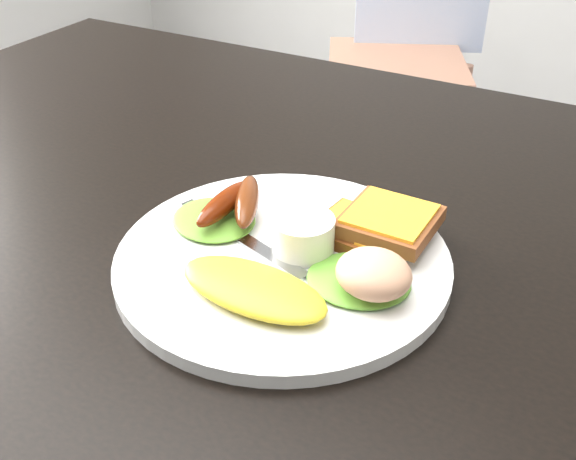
# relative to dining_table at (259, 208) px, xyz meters

# --- Properties ---
(dining_table) EXTENTS (1.20, 0.80, 0.04)m
(dining_table) POSITION_rel_dining_table_xyz_m (0.00, 0.00, 0.00)
(dining_table) COLOR black
(dining_table) RESTS_ON ground
(dining_chair) EXTENTS (0.50, 0.50, 0.04)m
(dining_chair) POSITION_rel_dining_table_xyz_m (-0.29, 1.23, -0.28)
(dining_chair) COLOR #AE785D
(dining_chair) RESTS_ON ground
(person) EXTENTS (0.61, 0.51, 1.44)m
(person) POSITION_rel_dining_table_xyz_m (-0.07, 0.86, -0.01)
(person) COLOR navy
(person) RESTS_ON ground
(plate) EXTENTS (0.29, 0.29, 0.01)m
(plate) POSITION_rel_dining_table_xyz_m (0.09, -0.10, 0.03)
(plate) COLOR white
(plate) RESTS_ON dining_table
(lettuce_left) EXTENTS (0.11, 0.10, 0.01)m
(lettuce_left) POSITION_rel_dining_table_xyz_m (0.00, -0.09, 0.04)
(lettuce_left) COLOR #51821D
(lettuce_left) RESTS_ON plate
(lettuce_right) EXTENTS (0.10, 0.09, 0.01)m
(lettuce_right) POSITION_rel_dining_table_xyz_m (0.16, -0.11, 0.04)
(lettuce_right) COLOR #6AA228
(lettuce_right) RESTS_ON plate
(omelette) EXTENTS (0.13, 0.07, 0.02)m
(omelette) POSITION_rel_dining_table_xyz_m (0.09, -0.17, 0.04)
(omelette) COLOR yellow
(omelette) RESTS_ON plate
(sausage_a) EXTENTS (0.02, 0.09, 0.02)m
(sausage_a) POSITION_rel_dining_table_xyz_m (0.01, -0.08, 0.05)
(sausage_a) COLOR #591901
(sausage_a) RESTS_ON lettuce_left
(sausage_b) EXTENTS (0.06, 0.09, 0.02)m
(sausage_b) POSITION_rel_dining_table_xyz_m (0.03, -0.07, 0.05)
(sausage_b) COLOR #5E280B
(sausage_b) RESTS_ON lettuce_left
(ramekin) EXTENTS (0.07, 0.07, 0.03)m
(ramekin) POSITION_rel_dining_table_xyz_m (0.10, -0.09, 0.05)
(ramekin) COLOR white
(ramekin) RESTS_ON plate
(toast_a) EXTENTS (0.07, 0.07, 0.01)m
(toast_a) POSITION_rel_dining_table_xyz_m (0.13, -0.04, 0.04)
(toast_a) COLOR brown
(toast_a) RESTS_ON plate
(toast_b) EXTENTS (0.08, 0.08, 0.01)m
(toast_b) POSITION_rel_dining_table_xyz_m (0.16, -0.04, 0.05)
(toast_b) COLOR brown
(toast_b) RESTS_ON toast_a
(potato_salad) EXTENTS (0.07, 0.07, 0.03)m
(potato_salad) POSITION_rel_dining_table_xyz_m (0.18, -0.12, 0.06)
(potato_salad) COLOR beige
(potato_salad) RESTS_ON lettuce_right
(fork) EXTENTS (0.16, 0.06, 0.00)m
(fork) POSITION_rel_dining_table_xyz_m (0.04, -0.10, 0.03)
(fork) COLOR #ADAFB7
(fork) RESTS_ON plate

